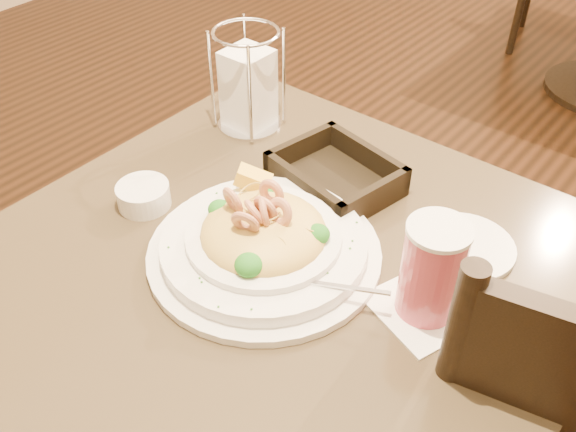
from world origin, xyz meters
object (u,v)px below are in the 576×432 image
Objects in this scene: side_plate at (465,247)px; bread_basket at (335,177)px; butter_ramekin at (144,196)px; main_table at (281,355)px; napkin_caddy at (248,86)px; drink_glass at (432,271)px; pasta_bowl at (264,240)px.

bread_basket is at bearing 179.07° from side_plate.
butter_ramekin is (-0.22, -0.25, -0.00)m from bread_basket.
side_plate is at bearing 44.62° from main_table.
butter_ramekin is at bearing -172.25° from main_table.
napkin_caddy is 1.28× the size of side_plate.
butter_ramekin is at bearing -169.36° from drink_glass.
main_table is 4.40× the size of napkin_caddy.
drink_glass is at bearing 14.08° from main_table.
drink_glass reaches higher than main_table.
napkin_caddy reaches higher than pasta_bowl.
butter_ramekin reaches higher than side_plate.
pasta_bowl is 1.97× the size of napkin_caddy.
bread_basket is 1.46× the size of side_plate.
bread_basket is 0.27m from napkin_caddy.
bread_basket reaches higher than side_plate.
bread_basket is at bearing -13.00° from napkin_caddy.
napkin_caddy is 0.32m from butter_ramekin.
napkin_caddy reaches higher than main_table.
side_plate is at bearing -7.03° from napkin_caddy.
napkin_caddy is at bearing 167.00° from bread_basket.
side_plate is (-0.01, 0.15, -0.07)m from drink_glass.
butter_ramekin is (-0.27, -0.04, 0.25)m from main_table.
side_plate is 0.54m from butter_ramekin.
bread_basket is at bearing 47.85° from butter_ramekin.
pasta_bowl is 2.32× the size of drink_glass.
main_table is 5.18× the size of drink_glass.
drink_glass is at bearing 13.61° from pasta_bowl.
pasta_bowl is at bearing -45.12° from napkin_caddy.
main_table is 2.24× the size of pasta_bowl.
bread_basket reaches higher than main_table.
drink_glass is 0.75× the size of bread_basket.
drink_glass is 0.51m from butter_ramekin.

